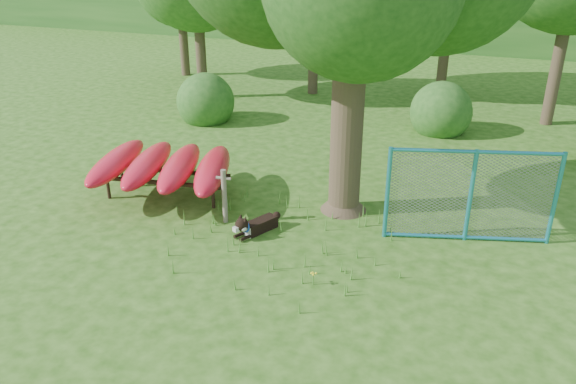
% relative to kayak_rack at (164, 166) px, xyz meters
% --- Properties ---
extents(ground, '(80.00, 80.00, 0.00)m').
position_rel_kayak_rack_xyz_m(ground, '(3.03, -2.06, -0.74)').
color(ground, '#234F0F').
rests_on(ground, ground).
extents(wooden_post, '(0.31, 0.12, 1.13)m').
position_rel_kayak_rack_xyz_m(wooden_post, '(1.77, -0.60, -0.14)').
color(wooden_post, '#6D6052').
rests_on(wooden_post, ground).
extents(kayak_rack, '(3.61, 3.22, 0.97)m').
position_rel_kayak_rack_xyz_m(kayak_rack, '(0.00, 0.00, 0.00)').
color(kayak_rack, black).
rests_on(kayak_rack, ground).
extents(husky_dog, '(0.65, 1.03, 0.50)m').
position_rel_kayak_rack_xyz_m(husky_dog, '(2.52, -0.85, -0.56)').
color(husky_dog, black).
rests_on(husky_dog, ground).
extents(fence_section, '(3.01, 0.95, 3.03)m').
position_rel_kayak_rack_xyz_m(fence_section, '(6.36, 0.37, 0.17)').
color(fence_section, teal).
rests_on(fence_section, ground).
extents(wildflower_clump, '(0.11, 0.11, 0.24)m').
position_rel_kayak_rack_xyz_m(wildflower_clump, '(4.16, -2.12, -0.54)').
color(wildflower_clump, '#4D8B2D').
rests_on(wildflower_clump, ground).
extents(shrub_left, '(1.80, 1.80, 1.80)m').
position_rel_kayak_rack_xyz_m(shrub_left, '(-1.97, 5.44, -0.74)').
color(shrub_left, '#24571C').
rests_on(shrub_left, ground).
extents(shrub_mid, '(1.80, 1.80, 1.80)m').
position_rel_kayak_rack_xyz_m(shrub_mid, '(5.03, 6.94, -0.74)').
color(shrub_mid, '#24571C').
rests_on(shrub_mid, ground).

